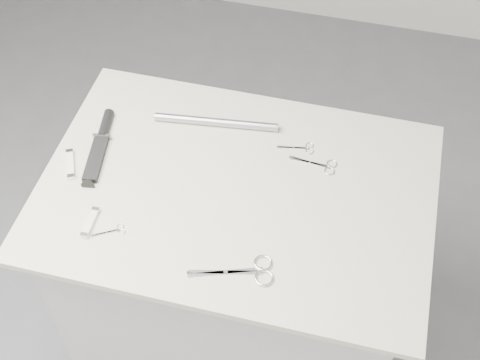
% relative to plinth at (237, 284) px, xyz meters
% --- Properties ---
extents(ground, '(4.00, 4.00, 0.01)m').
position_rel_plinth_xyz_m(ground, '(0.00, 0.00, -0.46)').
color(ground, slate).
rests_on(ground, ground).
extents(plinth, '(0.90, 0.60, 0.90)m').
position_rel_plinth_xyz_m(plinth, '(0.00, 0.00, 0.00)').
color(plinth, '#BABAB8').
rests_on(plinth, ground).
extents(display_board, '(1.00, 0.70, 0.02)m').
position_rel_plinth_xyz_m(display_board, '(0.00, 0.00, 0.46)').
color(display_board, beige).
rests_on(display_board, plinth).
extents(large_shears, '(0.20, 0.10, 0.01)m').
position_rel_plinth_xyz_m(large_shears, '(0.09, -0.23, 0.47)').
color(large_shears, silver).
rests_on(large_shears, display_board).
extents(embroidery_scissors_a, '(0.13, 0.05, 0.00)m').
position_rel_plinth_xyz_m(embroidery_scissors_a, '(0.20, 0.13, 0.47)').
color(embroidery_scissors_a, silver).
rests_on(embroidery_scissors_a, display_board).
extents(embroidery_scissors_b, '(0.10, 0.04, 0.00)m').
position_rel_plinth_xyz_m(embroidery_scissors_b, '(0.14, 0.18, 0.47)').
color(embroidery_scissors_b, silver).
rests_on(embroidery_scissors_b, display_board).
extents(tiny_scissors, '(0.08, 0.06, 0.00)m').
position_rel_plinth_xyz_m(tiny_scissors, '(-0.26, -0.20, 0.47)').
color(tiny_scissors, silver).
rests_on(tiny_scissors, display_board).
extents(sheathed_knife, '(0.08, 0.25, 0.03)m').
position_rel_plinth_xyz_m(sheathed_knife, '(-0.39, 0.06, 0.48)').
color(sheathed_knife, black).
rests_on(sheathed_knife, display_board).
extents(pocket_knife_a, '(0.02, 0.09, 0.01)m').
position_rel_plinth_xyz_m(pocket_knife_a, '(-0.32, -0.19, 0.48)').
color(pocket_knife_a, white).
rests_on(pocket_knife_a, display_board).
extents(pocket_knife_b, '(0.06, 0.10, 0.01)m').
position_rel_plinth_xyz_m(pocket_knife_b, '(-0.44, -0.03, 0.48)').
color(pocket_knife_b, white).
rests_on(pocket_knife_b, display_board).
extents(metal_rail, '(0.34, 0.06, 0.02)m').
position_rel_plinth_xyz_m(metal_rail, '(-0.11, 0.21, 0.48)').
color(metal_rail, '#999BA1').
rests_on(metal_rail, display_board).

